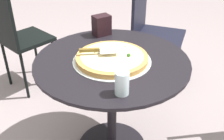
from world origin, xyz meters
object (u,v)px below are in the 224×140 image
object	(u,v)px
pizza_server	(99,50)
napkin_dispenser	(102,25)
patio_table	(112,86)
patio_chair_far	(18,35)
drinking_cup	(122,83)
pizza_on_tray	(112,58)
patio_chair_near	(151,26)

from	to	relation	value
pizza_server	napkin_dispenser	xyz separation A→B (m)	(-0.18, -0.29, 0.01)
patio_table	patio_chair_far	xyz separation A→B (m)	(0.30, -1.02, 0.00)
pizza_server	drinking_cup	bearing A→B (deg)	79.76
pizza_on_tray	patio_chair_near	xyz separation A→B (m)	(-0.74, -0.60, -0.17)
drinking_cup	patio_chair_near	xyz separation A→B (m)	(-0.85, -0.88, -0.21)
patio_table	pizza_on_tray	distance (m)	0.20
pizza_server	patio_chair_far	distance (m)	1.04
patio_table	patio_chair_near	distance (m)	0.93
napkin_dispenser	patio_chair_far	xyz separation A→B (m)	(0.41, -0.70, -0.24)
patio_table	pizza_on_tray	xyz separation A→B (m)	(0.01, 0.02, 0.19)
patio_chair_far	patio_chair_near	bearing A→B (deg)	157.02
pizza_server	drinking_cup	world-z (taller)	drinking_cup
patio_chair_near	patio_chair_far	xyz separation A→B (m)	(1.03, -0.44, -0.02)
patio_table	pizza_server	world-z (taller)	pizza_server
patio_table	drinking_cup	distance (m)	0.40
pizza_server	patio_chair_near	size ratio (longest dim) A/B	0.23
patio_table	patio_chair_far	world-z (taller)	patio_chair_far
patio_chair_far	pizza_on_tray	bearing A→B (deg)	105.67
napkin_dispenser	pizza_server	bearing A→B (deg)	-123.23
napkin_dispenser	patio_table	bearing A→B (deg)	-111.29
pizza_server	pizza_on_tray	bearing A→B (deg)	137.54
patio_table	pizza_server	bearing A→B (deg)	-26.77
pizza_on_tray	pizza_server	distance (m)	0.08
pizza_server	patio_chair_near	xyz separation A→B (m)	(-0.79, -0.55, -0.21)
pizza_on_tray	napkin_dispenser	world-z (taller)	napkin_dispenser
patio_table	patio_chair_near	bearing A→B (deg)	-141.38
patio_chair_near	drinking_cup	bearing A→B (deg)	45.92
pizza_server	napkin_dispenser	size ratio (longest dim) A/B	1.62
drinking_cup	patio_chair_near	bearing A→B (deg)	-134.08
pizza_on_tray	drinking_cup	xyz separation A→B (m)	(0.11, 0.28, 0.04)
pizza_server	patio_chair_far	size ratio (longest dim) A/B	0.25
pizza_server	patio_chair_near	bearing A→B (deg)	-145.22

